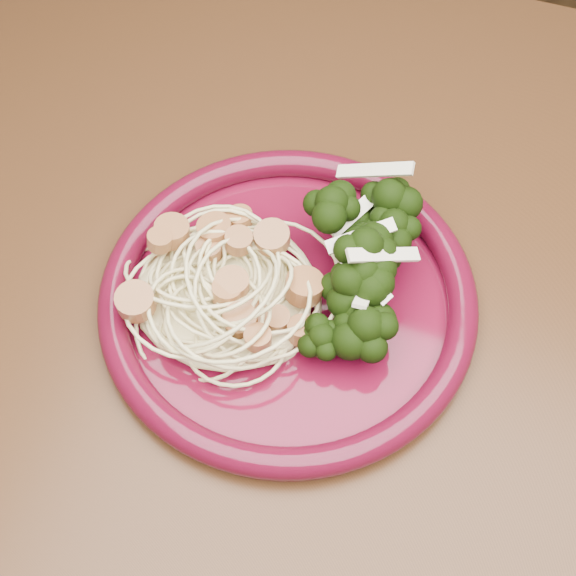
% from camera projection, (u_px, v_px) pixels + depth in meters
% --- Properties ---
extents(dining_table, '(1.20, 0.80, 0.75)m').
position_uv_depth(dining_table, '(334.00, 453.00, 0.56)').
color(dining_table, '#472814').
rests_on(dining_table, ground).
extents(dinner_plate, '(0.31, 0.31, 0.02)m').
position_uv_depth(dinner_plate, '(288.00, 297.00, 0.51)').
color(dinner_plate, '#55091E').
rests_on(dinner_plate, dining_table).
extents(spaghetti_pile, '(0.14, 0.14, 0.03)m').
position_uv_depth(spaghetti_pile, '(222.00, 294.00, 0.50)').
color(spaghetti_pile, beige).
rests_on(spaghetti_pile, dinner_plate).
extents(scallop_cluster, '(0.15, 0.15, 0.04)m').
position_uv_depth(scallop_cluster, '(218.00, 265.00, 0.47)').
color(scallop_cluster, '#B1794A').
rests_on(scallop_cluster, spaghetti_pile).
extents(broccoli_pile, '(0.13, 0.16, 0.05)m').
position_uv_depth(broccoli_pile, '(370.00, 275.00, 0.49)').
color(broccoli_pile, black).
rests_on(broccoli_pile, dinner_plate).
extents(onion_garnish, '(0.09, 0.10, 0.05)m').
position_uv_depth(onion_garnish, '(374.00, 248.00, 0.47)').
color(onion_garnish, '#F2EBCE').
rests_on(onion_garnish, broccoli_pile).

